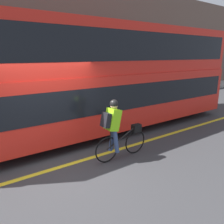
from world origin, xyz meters
The scene contains 6 objects.
ground_plane centered at (0.00, 0.00, 0.00)m, with size 80.00×80.00×0.00m, color #38383A.
road_center_line centered at (0.00, -0.10, 0.00)m, with size 50.00×0.14×0.01m, color yellow.
sidewalk_curb centered at (0.00, 6.00, 0.07)m, with size 60.00×2.30×0.14m.
bus centered at (2.65, 1.65, 2.03)m, with size 10.37×2.53×3.66m.
cyclist_on_bike centered at (1.40, -0.54, 0.88)m, with size 1.64×0.32×1.63m.
street_sign_post centered at (8.22, 5.87, 1.40)m, with size 0.36×0.09×2.25m.
Camera 1 is at (-1.73, -4.82, 2.69)m, focal length 35.00 mm.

